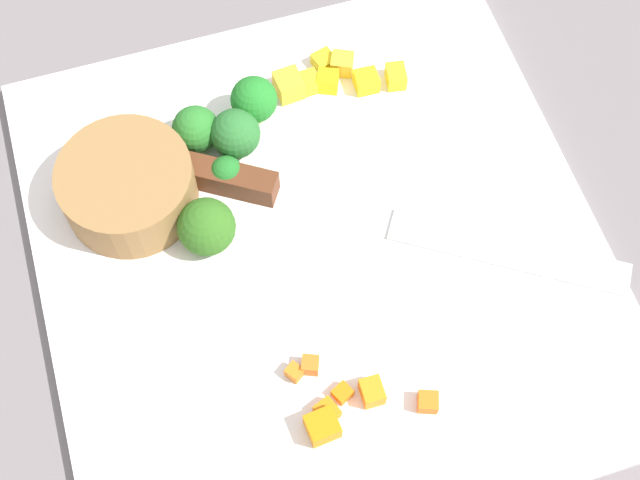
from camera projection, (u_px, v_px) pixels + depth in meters
ground_plane at (320, 253)px, 0.64m from camera, size 4.00×4.00×0.00m
cutting_board at (320, 250)px, 0.64m from camera, size 0.41×0.39×0.01m
prep_bowl at (128, 187)px, 0.63m from camera, size 0.10×0.10×0.04m
chef_knife at (304, 199)px, 0.64m from camera, size 0.20×0.30×0.02m
carrot_dice_0 at (370, 393)px, 0.58m from camera, size 0.02×0.01×0.01m
carrot_dice_1 at (310, 365)px, 0.59m from camera, size 0.01×0.01×0.01m
carrot_dice_2 at (327, 412)px, 0.58m from camera, size 0.02×0.02×0.01m
carrot_dice_3 at (428, 402)px, 0.58m from camera, size 0.02×0.02×0.01m
carrot_dice_4 at (295, 372)px, 0.59m from camera, size 0.01×0.01×0.01m
carrot_dice_5 at (322, 426)px, 0.57m from camera, size 0.02×0.02×0.02m
carrot_dice_6 at (342, 393)px, 0.58m from camera, size 0.01×0.02×0.01m
pepper_dice_0 at (328, 81)px, 0.69m from camera, size 0.02×0.02×0.02m
pepper_dice_1 at (342, 64)px, 0.69m from camera, size 0.02×0.02×0.01m
pepper_dice_2 at (289, 85)px, 0.68m from camera, size 0.02×0.02×0.02m
pepper_dice_3 at (307, 83)px, 0.69m from camera, size 0.02×0.02×0.01m
pepper_dice_4 at (366, 81)px, 0.69m from camera, size 0.02×0.02×0.01m
pepper_dice_5 at (396, 76)px, 0.69m from camera, size 0.02×0.02×0.01m
pepper_dice_6 at (324, 61)px, 0.70m from camera, size 0.02×0.02×0.01m
broccoli_floret_0 at (235, 134)px, 0.65m from camera, size 0.04×0.04×0.04m
broccoli_floret_1 at (207, 227)px, 0.62m from camera, size 0.04×0.04×0.04m
broccoli_floret_2 at (226, 173)px, 0.64m from camera, size 0.02×0.02×0.03m
broccoli_floret_3 at (254, 100)px, 0.66m from camera, size 0.04×0.04×0.04m
broccoli_floret_4 at (196, 129)px, 0.66m from camera, size 0.04×0.04×0.04m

